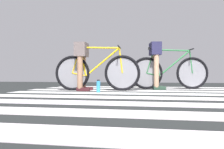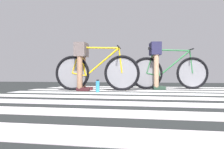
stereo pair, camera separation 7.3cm
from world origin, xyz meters
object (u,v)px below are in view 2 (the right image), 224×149
water_bottle (98,86)px  bicycle_2_of_2 (169,72)px  cyclist_1_of_2 (82,60)px  cyclist_2_of_2 (155,59)px  bicycle_1_of_2 (97,72)px

water_bottle → bicycle_2_of_2: bearing=46.2°
cyclist_1_of_2 → cyclist_2_of_2: size_ratio=0.94×
bicycle_1_of_2 → cyclist_2_of_2: size_ratio=1.67×
bicycle_1_of_2 → water_bottle: bicycle_1_of_2 is taller
bicycle_1_of_2 → bicycle_2_of_2: (1.45, 0.82, 0.00)m
bicycle_1_of_2 → bicycle_2_of_2: 1.67m
cyclist_2_of_2 → water_bottle: 1.72m
cyclist_1_of_2 → bicycle_2_of_2: cyclist_1_of_2 is taller
cyclist_1_of_2 → water_bottle: (0.47, -0.51, -0.52)m
bicycle_1_of_2 → cyclist_1_of_2: (-0.31, -0.02, 0.24)m
bicycle_1_of_2 → cyclist_1_of_2: cyclist_1_of_2 is taller
bicycle_1_of_2 → bicycle_2_of_2: size_ratio=1.01×
cyclist_1_of_2 → water_bottle: 0.86m
cyclist_1_of_2 → bicycle_2_of_2: bearing=21.4°
cyclist_2_of_2 → bicycle_1_of_2: bearing=-158.3°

